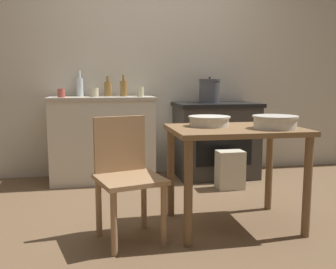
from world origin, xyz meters
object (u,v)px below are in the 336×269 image
(bottle_left, at_px, (108,88))
(cup_center, at_px, (140,92))
(mixing_bowl_small, at_px, (209,120))
(bottle_far_left, at_px, (124,88))
(stock_pot, at_px, (209,91))
(cup_center_left, at_px, (94,92))
(work_table, at_px, (235,144))
(cup_center_right, at_px, (61,93))
(flour_sack, at_px, (230,170))
(stove, at_px, (215,139))
(mixing_bowl_large, at_px, (275,121))
(chair, at_px, (126,173))
(bottle_mid_left, at_px, (80,86))

(bottle_left, bearing_deg, cup_center, -27.23)
(mixing_bowl_small, relative_size, bottle_far_left, 1.34)
(stock_pot, relative_size, cup_center_left, 3.10)
(work_table, bearing_deg, cup_center_right, 133.74)
(bottle_far_left, bearing_deg, flour_sack, -32.60)
(stove, bearing_deg, work_table, -102.67)
(mixing_bowl_small, bearing_deg, mixing_bowl_large, -29.76)
(chair, height_order, bottle_far_left, bottle_far_left)
(mixing_bowl_small, bearing_deg, bottle_left, 114.58)
(work_table, xyz_separation_m, chair, (-0.78, -0.06, -0.16))
(stove, distance_m, cup_center, 0.99)
(bottle_left, bearing_deg, bottle_mid_left, 165.95)
(chair, bearing_deg, cup_center_left, 82.17)
(chair, distance_m, flour_sack, 1.49)
(chair, xyz_separation_m, cup_center, (0.27, 1.49, 0.50))
(flour_sack, distance_m, bottle_left, 1.55)
(bottle_mid_left, distance_m, cup_center_right, 0.35)
(mixing_bowl_large, xyz_separation_m, mixing_bowl_small, (-0.40, 0.23, -0.01))
(flour_sack, distance_m, bottle_mid_left, 1.82)
(bottle_far_left, distance_m, bottle_mid_left, 0.48)
(flour_sack, bearing_deg, mixing_bowl_small, -120.07)
(mixing_bowl_large, distance_m, mixing_bowl_small, 0.46)
(chair, height_order, stock_pot, stock_pot)
(bottle_left, bearing_deg, work_table, -62.27)
(work_table, distance_m, bottle_mid_left, 2.06)
(bottle_left, distance_m, cup_center_right, 0.52)
(bottle_mid_left, bearing_deg, cup_center_right, -118.68)
(cup_center_left, xyz_separation_m, cup_center_right, (-0.32, -0.10, -0.00))
(stove, height_order, cup_center, cup_center)
(bottle_mid_left, bearing_deg, cup_center_left, -53.97)
(mixing_bowl_small, height_order, bottle_far_left, bottle_far_left)
(chair, bearing_deg, bottle_mid_left, 86.19)
(cup_center, bearing_deg, bottle_left, 152.77)
(bottle_far_left, relative_size, cup_center, 2.26)
(chair, xyz_separation_m, cup_center_right, (-0.52, 1.43, 0.49))
(flour_sack, bearing_deg, bottle_mid_left, 152.67)
(stove, distance_m, cup_center_right, 1.71)
(bottle_far_left, height_order, bottle_left, bottle_far_left)
(mixing_bowl_large, bearing_deg, cup_center_right, 136.21)
(mixing_bowl_large, xyz_separation_m, cup_center, (-0.75, 1.54, 0.17))
(chair, relative_size, bottle_mid_left, 2.98)
(bottle_far_left, relative_size, bottle_left, 1.05)
(stove, bearing_deg, bottle_mid_left, 171.21)
(cup_center_left, distance_m, cup_center_right, 0.33)
(mixing_bowl_large, relative_size, cup_center_right, 3.59)
(bottle_far_left, relative_size, bottle_mid_left, 0.83)
(mixing_bowl_small, relative_size, bottle_mid_left, 1.12)
(stove, height_order, mixing_bowl_large, stove)
(work_table, xyz_separation_m, mixing_bowl_large, (0.24, -0.12, 0.17))
(bottle_left, relative_size, bottle_mid_left, 0.79)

